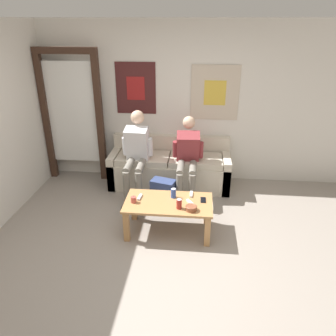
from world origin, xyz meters
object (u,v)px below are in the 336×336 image
(cell_phone, at_px, (203,200))
(coffee_table, at_px, (168,207))
(drink_can_blue, at_px, (173,193))
(game_controller_near_right, at_px, (140,197))
(couch, at_px, (170,168))
(backpack, at_px, (163,194))
(ceramic_bowl, at_px, (191,208))
(drink_can_red, at_px, (179,204))
(game_controller_near_left, at_px, (190,202))
(person_seated_adult, at_px, (136,151))
(person_seated_teen, at_px, (187,156))
(game_controller_far_center, at_px, (191,194))
(pillar_candle, at_px, (134,200))

(cell_phone, bearing_deg, coffee_table, -169.48)
(drink_can_blue, bearing_deg, game_controller_near_right, -172.19)
(couch, height_order, backpack, couch)
(ceramic_bowl, height_order, drink_can_red, drink_can_red)
(backpack, bearing_deg, drink_can_red, -69.62)
(game_controller_near_left, height_order, game_controller_near_right, same)
(game_controller_near_right, bearing_deg, backpack, 67.46)
(person_seated_adult, bearing_deg, ceramic_bowl, -52.90)
(person_seated_teen, relative_size, ceramic_bowl, 8.54)
(drink_can_red, bearing_deg, coffee_table, 135.19)
(person_seated_teen, height_order, game_controller_far_center, person_seated_teen)
(couch, height_order, coffee_table, couch)
(coffee_table, bearing_deg, game_controller_far_center, 36.20)
(backpack, bearing_deg, person_seated_adult, 140.84)
(drink_can_blue, distance_m, cell_phone, 0.39)
(ceramic_bowl, bearing_deg, cell_phone, 60.59)
(coffee_table, bearing_deg, pillar_candle, -172.73)
(backpack, bearing_deg, person_seated_teen, 48.16)
(backpack, relative_size, game_controller_near_left, 2.97)
(backpack, xyz_separation_m, cell_phone, (0.57, -0.54, 0.24))
(coffee_table, bearing_deg, drink_can_red, -44.81)
(person_seated_adult, xyz_separation_m, game_controller_near_right, (0.21, -0.93, -0.26))
(ceramic_bowl, height_order, pillar_candle, pillar_candle)
(couch, bearing_deg, game_controller_far_center, -71.14)
(person_seated_teen, bearing_deg, cell_phone, -75.01)
(coffee_table, bearing_deg, game_controller_near_right, 170.98)
(couch, relative_size, game_controller_far_center, 13.38)
(drink_can_red, relative_size, cell_phone, 0.91)
(cell_phone, bearing_deg, couch, 113.36)
(couch, relative_size, drink_can_red, 15.56)
(drink_can_blue, distance_m, game_controller_near_right, 0.44)
(coffee_table, height_order, drink_can_blue, drink_can_blue)
(couch, bearing_deg, person_seated_adult, -143.99)
(game_controller_far_center, bearing_deg, person_seated_adult, 137.79)
(person_seated_teen, xyz_separation_m, backpack, (-0.33, -0.37, -0.46))
(person_seated_adult, xyz_separation_m, ceramic_bowl, (0.88, -1.16, -0.23))
(backpack, bearing_deg, drink_can_blue, -69.04)
(person_seated_teen, relative_size, drink_can_blue, 9.69)
(backpack, bearing_deg, cell_phone, -43.46)
(backpack, height_order, drink_can_red, drink_can_red)
(coffee_table, height_order, pillar_candle, pillar_candle)
(game_controller_far_center, xyz_separation_m, cell_phone, (0.15, -0.12, -0.01))
(person_seated_adult, height_order, game_controller_near_right, person_seated_adult)
(drink_can_blue, distance_m, drink_can_red, 0.28)
(pillar_candle, height_order, cell_phone, pillar_candle)
(drink_can_red, bearing_deg, cell_phone, 37.41)
(person_seated_adult, xyz_separation_m, drink_can_blue, (0.64, -0.87, -0.21))
(coffee_table, xyz_separation_m, drink_can_red, (0.14, -0.14, 0.14))
(person_seated_teen, bearing_deg, couch, 131.16)
(couch, relative_size, pillar_candle, 21.65)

